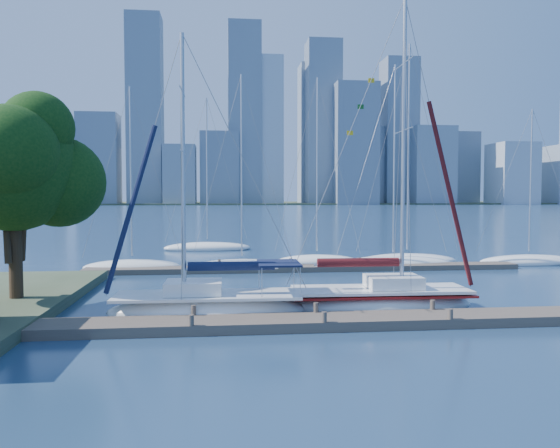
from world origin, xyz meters
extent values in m
plane|color=#162D49|center=(0.00, 0.00, 0.00)|extent=(700.00, 700.00, 0.00)
cube|color=#4F433A|center=(0.00, 0.00, 0.20)|extent=(26.00, 2.00, 0.40)
cube|color=#4F433A|center=(2.00, 16.00, 0.18)|extent=(30.00, 1.80, 0.36)
cube|color=#38472D|center=(0.00, 320.00, 0.00)|extent=(800.00, 100.00, 1.50)
cylinder|color=black|center=(-13.29, 5.03, 1.90)|extent=(0.60, 0.60, 3.79)
sphere|color=black|center=(-13.29, 5.03, 6.47)|extent=(5.77, 5.77, 5.77)
sphere|color=black|center=(-11.56, 6.06, 5.86)|extent=(4.33, 4.33, 4.33)
sphere|color=black|center=(-12.77, 3.39, 7.07)|extent=(3.98, 3.98, 3.98)
sphere|color=black|center=(-14.15, 6.58, 7.59)|extent=(3.64, 3.64, 3.64)
sphere|color=black|center=(-12.08, 4.68, 8.28)|extent=(3.23, 3.23, 3.23)
ellipsoid|color=white|center=(-4.47, 2.29, 0.25)|extent=(8.56, 2.94, 1.49)
cube|color=white|center=(-4.47, 2.29, 0.95)|extent=(7.93, 2.70, 0.12)
cube|color=white|center=(-5.06, 2.30, 1.29)|extent=(2.42, 1.85, 0.55)
cylinder|color=silver|center=(-5.46, 2.31, 6.50)|extent=(0.18, 0.18, 11.00)
cylinder|color=silver|center=(-3.45, 2.27, 2.09)|extent=(4.03, 0.17, 0.10)
cylinder|color=black|center=(-3.45, 2.27, 2.19)|extent=(3.72, 0.46, 0.40)
cube|color=black|center=(-1.40, 2.24, 2.29)|extent=(1.83, 2.40, 0.08)
ellipsoid|color=white|center=(3.30, 2.82, 0.25)|extent=(8.61, 2.99, 1.50)
cube|color=white|center=(3.30, 2.82, 0.95)|extent=(7.97, 2.75, 0.12)
cube|color=white|center=(3.90, 2.81, 1.30)|extent=(2.44, 1.87, 0.55)
cylinder|color=silver|center=(4.30, 2.80, 7.49)|extent=(0.18, 0.18, 12.98)
cylinder|color=silver|center=(2.27, 2.84, 2.10)|extent=(4.05, 0.19, 0.10)
cylinder|color=#3F0D12|center=(2.27, 2.84, 2.20)|extent=(3.73, 0.48, 0.40)
cube|color=maroon|center=(3.30, 2.82, 0.78)|extent=(8.15, 2.86, 0.10)
ellipsoid|color=white|center=(-10.02, 17.46, 0.21)|extent=(6.76, 2.36, 1.13)
cylinder|color=silver|center=(-10.02, 17.46, 6.84)|extent=(0.12, 0.12, 11.62)
ellipsoid|color=white|center=(-2.41, 17.33, 0.19)|extent=(7.30, 3.32, 1.05)
cylinder|color=silver|center=(-2.41, 17.33, 7.29)|extent=(0.11, 0.11, 12.67)
ellipsoid|color=white|center=(3.30, 19.16, 0.21)|extent=(6.86, 4.13, 1.13)
cylinder|color=silver|center=(3.30, 19.16, 7.48)|extent=(0.12, 0.12, 12.90)
ellipsoid|color=white|center=(8.62, 17.33, 0.22)|extent=(9.19, 3.94, 1.18)
cylinder|color=silver|center=(8.62, 17.33, 7.83)|extent=(0.13, 0.13, 13.51)
ellipsoid|color=white|center=(10.07, 18.48, 0.23)|extent=(7.88, 2.83, 1.26)
cylinder|color=silver|center=(10.07, 18.48, 8.77)|extent=(0.14, 0.14, 15.25)
ellipsoid|color=white|center=(19.23, 17.52, 0.20)|extent=(8.11, 3.62, 1.11)
cylinder|color=silver|center=(19.23, 17.52, 6.32)|extent=(0.12, 0.12, 10.62)
ellipsoid|color=white|center=(-5.14, 31.03, 0.21)|extent=(8.51, 5.20, 1.15)
cylinder|color=silver|center=(-5.14, 31.03, 7.70)|extent=(0.13, 0.13, 13.30)
cube|color=#96A4B4|center=(-120.24, 308.29, 20.65)|extent=(14.20, 14.18, 41.31)
cube|color=gray|center=(-96.77, 283.96, 20.81)|extent=(13.88, 23.42, 41.63)
cube|color=slate|center=(-69.73, 287.50, 24.82)|extent=(21.22, 17.63, 49.65)
cube|color=#96A4B4|center=(-47.55, 309.43, 16.50)|extent=(13.93, 17.61, 33.01)
cube|color=gray|center=(-25.94, 284.92, 16.35)|extent=(17.40, 19.81, 32.69)
cube|color=slate|center=(-4.22, 286.68, 20.15)|extent=(21.34, 16.86, 40.30)
cube|color=#96A4B4|center=(21.35, 289.48, 41.53)|extent=(20.25, 14.99, 83.06)
cube|color=gray|center=(51.90, 304.67, 41.45)|extent=(16.76, 17.46, 82.90)
cube|color=slate|center=(70.99, 278.50, 33.52)|extent=(23.51, 18.95, 67.04)
cube|color=#96A4B4|center=(91.42, 294.72, 22.46)|extent=(13.66, 17.11, 44.92)
cube|color=gray|center=(115.77, 279.60, 21.98)|extent=(23.56, 18.80, 43.95)
cube|color=slate|center=(147.05, 309.52, 22.25)|extent=(18.00, 17.52, 44.50)
cube|color=#96A4B4|center=(164.09, 278.94, 17.61)|extent=(21.96, 23.94, 35.23)
cube|color=slate|center=(-45.00, 290.00, 51.97)|extent=(18.79, 18.00, 103.94)
cube|color=slate|center=(10.00, 290.00, 50.61)|extent=(18.33, 18.00, 101.23)
cube|color=slate|center=(55.00, 290.00, 46.38)|extent=(19.16, 18.00, 92.76)
cube|color=slate|center=(100.00, 290.00, 41.96)|extent=(19.07, 18.00, 83.93)
camera|label=1|loc=(-3.91, -21.10, 5.23)|focal=35.00mm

